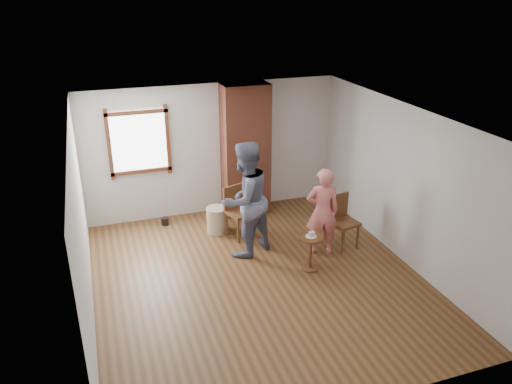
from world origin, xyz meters
The scene contains 12 objects.
ground centered at (0.00, 0.00, 0.00)m, with size 5.50×5.50×0.00m, color brown.
room_shell centered at (-0.06, 0.61, 1.81)m, with size 5.04×5.52×2.62m.
brick_chimney centered at (0.60, 2.50, 1.30)m, with size 0.90×0.50×2.60m, color #A5523A.
stoneware_crock centered at (-0.20, 1.79, 0.25)m, with size 0.38×0.38×0.49m, color #C8B090.
dark_pot centered at (-1.08, 2.40, 0.07)m, with size 0.14×0.14×0.14m, color black.
dining_chair_left centered at (0.14, 1.56, 0.53)m, with size 0.56×0.56×0.95m.
dining_chair_right centered at (1.74, 0.59, 0.53)m, with size 0.52×0.52×0.94m.
side_table centered at (0.90, 0.02, 0.40)m, with size 0.40×0.40×0.60m.
cake_plate centered at (0.90, 0.02, 0.60)m, with size 0.18×0.18×0.01m, color white.
cake_slice centered at (0.91, 0.02, 0.64)m, with size 0.08×0.07×0.06m, color silver.
man centered at (0.07, 0.89, 1.00)m, with size 0.97×0.76×2.00m, color #15173B.
person_pink centered at (1.31, 0.48, 0.77)m, with size 0.56×0.37×1.55m, color #E57372.
Camera 1 is at (-2.21, -6.34, 4.37)m, focal length 35.00 mm.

